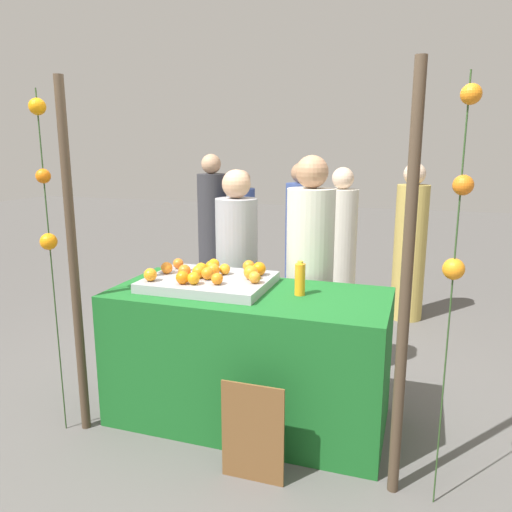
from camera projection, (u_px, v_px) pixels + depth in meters
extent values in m
plane|color=#565451|center=(249.00, 417.00, 3.33)|extent=(24.00, 24.00, 0.00)
cube|color=#196023|center=(249.00, 356.00, 3.24)|extent=(1.75, 0.80, 0.87)
cube|color=#9EA0A5|center=(209.00, 282.00, 3.26)|extent=(0.79, 0.61, 0.06)
sphere|color=orange|center=(214.00, 264.00, 3.45)|extent=(0.08, 0.08, 0.08)
sphere|color=orange|center=(211.00, 267.00, 3.38)|extent=(0.08, 0.08, 0.08)
sphere|color=orange|center=(178.00, 264.00, 3.48)|extent=(0.07, 0.07, 0.07)
sphere|color=orange|center=(225.00, 269.00, 3.33)|extent=(0.07, 0.07, 0.07)
sphere|color=orange|center=(213.00, 270.00, 3.28)|extent=(0.09, 0.09, 0.09)
sphere|color=orange|center=(182.00, 277.00, 3.09)|extent=(0.08, 0.08, 0.08)
sphere|color=orange|center=(208.00, 273.00, 3.20)|extent=(0.08, 0.08, 0.08)
sphere|color=orange|center=(249.00, 266.00, 3.39)|extent=(0.08, 0.08, 0.08)
sphere|color=orange|center=(167.00, 268.00, 3.35)|extent=(0.08, 0.08, 0.08)
sphere|color=orange|center=(150.00, 275.00, 3.16)|extent=(0.08, 0.08, 0.08)
sphere|color=orange|center=(185.00, 271.00, 3.26)|extent=(0.08, 0.08, 0.08)
sphere|color=orange|center=(199.00, 272.00, 3.23)|extent=(0.08, 0.08, 0.08)
sphere|color=orange|center=(251.00, 272.00, 3.20)|extent=(0.09, 0.09, 0.09)
sphere|color=orange|center=(194.00, 278.00, 3.08)|extent=(0.08, 0.08, 0.08)
sphere|color=orange|center=(255.00, 277.00, 3.12)|extent=(0.08, 0.08, 0.08)
sphere|color=orange|center=(201.00, 269.00, 3.32)|extent=(0.08, 0.08, 0.08)
sphere|color=orange|center=(259.00, 269.00, 3.30)|extent=(0.09, 0.09, 0.09)
sphere|color=orange|center=(217.00, 279.00, 3.08)|extent=(0.07, 0.07, 0.07)
cylinder|color=orange|center=(300.00, 279.00, 3.06)|extent=(0.06, 0.06, 0.20)
cylinder|color=yellow|center=(300.00, 262.00, 3.04)|extent=(0.04, 0.04, 0.02)
cube|color=brown|center=(252.00, 434.00, 2.64)|extent=(0.35, 0.01, 0.57)
cube|color=black|center=(253.00, 433.00, 2.66)|extent=(0.32, 0.02, 0.55)
cylinder|color=#99999E|center=(237.00, 287.00, 3.89)|extent=(0.32, 0.32, 1.38)
sphere|color=tan|center=(236.00, 184.00, 3.72)|extent=(0.22, 0.22, 0.22)
cylinder|color=beige|center=(309.00, 290.00, 3.66)|extent=(0.34, 0.34, 1.47)
sphere|color=#A87A59|center=(312.00, 172.00, 3.48)|extent=(0.23, 0.23, 0.23)
cylinder|color=tan|center=(409.00, 253.00, 5.11)|extent=(0.32, 0.32, 1.39)
sphere|color=beige|center=(415.00, 174.00, 4.94)|extent=(0.22, 0.22, 0.22)
cylinder|color=beige|center=(340.00, 258.00, 4.99)|extent=(0.31, 0.31, 1.36)
sphere|color=beige|center=(343.00, 178.00, 4.82)|extent=(0.21, 0.21, 0.21)
cylinder|color=#384C8C|center=(300.00, 247.00, 5.44)|extent=(0.32, 0.32, 1.38)
sphere|color=#A87A59|center=(301.00, 173.00, 5.26)|extent=(0.22, 0.22, 0.22)
cylinder|color=#384C8C|center=(242.00, 245.00, 5.75)|extent=(0.30, 0.30, 1.30)
sphere|color=tan|center=(241.00, 179.00, 5.59)|extent=(0.20, 0.20, 0.20)
cylinder|color=#333338|center=(213.00, 236.00, 5.92)|extent=(0.34, 0.34, 1.45)
sphere|color=tan|center=(211.00, 164.00, 5.74)|extent=(0.23, 0.23, 0.23)
cylinder|color=#473828|center=(73.00, 264.00, 2.99)|extent=(0.06, 0.06, 2.15)
cylinder|color=#473828|center=(405.00, 293.00, 2.40)|extent=(0.06, 0.06, 2.15)
cylinder|color=#2D4C23|center=(52.00, 271.00, 2.98)|extent=(0.01, 0.01, 2.08)
sphere|color=orange|center=(37.00, 107.00, 2.77)|extent=(0.09, 0.09, 0.09)
sphere|color=orange|center=(43.00, 176.00, 2.85)|extent=(0.08, 0.08, 0.08)
sphere|color=orange|center=(49.00, 242.00, 2.94)|extent=(0.10, 0.10, 0.10)
cylinder|color=#2D4C23|center=(450.00, 306.00, 2.31)|extent=(0.01, 0.01, 2.08)
sphere|color=orange|center=(471.00, 94.00, 2.10)|extent=(0.09, 0.09, 0.09)
sphere|color=orange|center=(463.00, 185.00, 2.19)|extent=(0.09, 0.09, 0.09)
sphere|color=orange|center=(454.00, 269.00, 2.28)|extent=(0.10, 0.10, 0.10)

